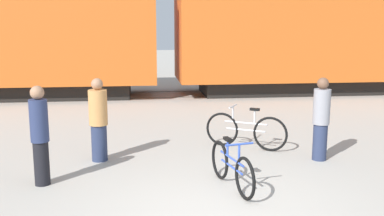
{
  "coord_description": "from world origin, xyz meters",
  "views": [
    {
      "loc": [
        -0.99,
        -5.59,
        2.59
      ],
      "look_at": [
        -0.07,
        2.3,
        1.1
      ],
      "focal_mm": 42.0,
      "sensor_mm": 36.0,
      "label": 1
    }
  ],
  "objects_px": {
    "bicycle_blue": "(232,167)",
    "person_in_tan": "(98,120)",
    "person_in_navy": "(40,135)",
    "person_in_grey": "(321,119)",
    "freight_train": "(166,16)",
    "bicycle_silver": "(246,131)"
  },
  "relations": [
    {
      "from": "bicycle_blue",
      "to": "person_in_navy",
      "type": "height_order",
      "value": "person_in_navy"
    },
    {
      "from": "freight_train",
      "to": "person_in_tan",
      "type": "relative_size",
      "value": 30.94
    },
    {
      "from": "person_in_navy",
      "to": "person_in_tan",
      "type": "distance_m",
      "value": 1.48
    },
    {
      "from": "bicycle_blue",
      "to": "person_in_tan",
      "type": "bearing_deg",
      "value": 141.73
    },
    {
      "from": "freight_train",
      "to": "person_in_navy",
      "type": "xyz_separation_m",
      "value": [
        -2.61,
        -9.29,
        -2.03
      ]
    },
    {
      "from": "bicycle_blue",
      "to": "person_in_tan",
      "type": "distance_m",
      "value": 2.86
    },
    {
      "from": "person_in_grey",
      "to": "bicycle_blue",
      "type": "bearing_deg",
      "value": -144.72
    },
    {
      "from": "person_in_navy",
      "to": "person_in_grey",
      "type": "bearing_deg",
      "value": -38.84
    },
    {
      "from": "bicycle_silver",
      "to": "person_in_tan",
      "type": "height_order",
      "value": "person_in_tan"
    },
    {
      "from": "person_in_navy",
      "to": "person_in_tan",
      "type": "bearing_deg",
      "value": 8.58
    },
    {
      "from": "freight_train",
      "to": "bicycle_blue",
      "type": "height_order",
      "value": "freight_train"
    },
    {
      "from": "freight_train",
      "to": "person_in_grey",
      "type": "distance_m",
      "value": 9.08
    },
    {
      "from": "person_in_navy",
      "to": "person_in_grey",
      "type": "relative_size",
      "value": 1.02
    },
    {
      "from": "person_in_navy",
      "to": "freight_train",
      "type": "bearing_deg",
      "value": 26.62
    },
    {
      "from": "freight_train",
      "to": "person_in_grey",
      "type": "xyz_separation_m",
      "value": [
        2.43,
        -8.5,
        -2.06
      ]
    },
    {
      "from": "bicycle_blue",
      "to": "person_in_grey",
      "type": "relative_size",
      "value": 1.0
    },
    {
      "from": "bicycle_blue",
      "to": "person_in_navy",
      "type": "bearing_deg",
      "value": 170.25
    },
    {
      "from": "person_in_tan",
      "to": "bicycle_blue",
      "type": "bearing_deg",
      "value": 89.39
    },
    {
      "from": "bicycle_blue",
      "to": "person_in_grey",
      "type": "bearing_deg",
      "value": 33.16
    },
    {
      "from": "bicycle_blue",
      "to": "person_in_tan",
      "type": "height_order",
      "value": "person_in_tan"
    },
    {
      "from": "freight_train",
      "to": "bicycle_silver",
      "type": "xyz_separation_m",
      "value": [
        1.2,
        -7.53,
        -2.48
      ]
    },
    {
      "from": "person_in_grey",
      "to": "person_in_navy",
      "type": "bearing_deg",
      "value": -169.03
    }
  ]
}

